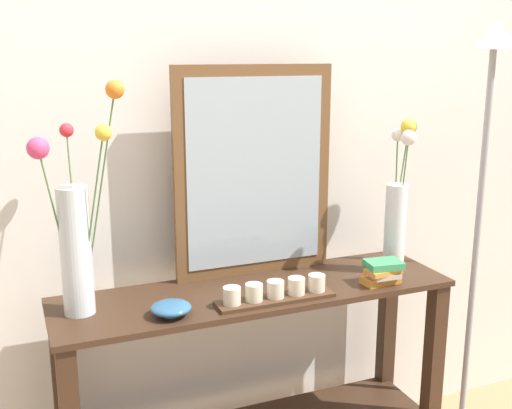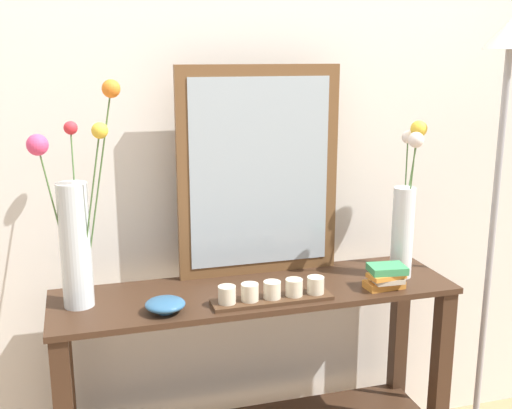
{
  "view_description": "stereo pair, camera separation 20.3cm",
  "coord_description": "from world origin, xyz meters",
  "px_view_note": "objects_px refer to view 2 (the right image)",
  "views": [
    {
      "loc": [
        -0.75,
        -1.83,
        1.56
      ],
      "look_at": [
        0.0,
        0.0,
        1.07
      ],
      "focal_mm": 43.93,
      "sensor_mm": 36.0,
      "label": 1
    },
    {
      "loc": [
        -0.55,
        -1.9,
        1.56
      ],
      "look_at": [
        0.0,
        0.0,
        1.07
      ],
      "focal_mm": 43.93,
      "sensor_mm": 36.0,
      "label": 2
    }
  ],
  "objects_px": {
    "floor_lamp": "(497,179)",
    "vase_right": "(405,215)",
    "console_table": "(256,370)",
    "tall_vase_left": "(75,229)",
    "book_stack": "(386,277)",
    "mirror_leaning": "(259,172)",
    "candle_tray": "(272,293)",
    "decorative_bowl": "(165,304)"
  },
  "relations": [
    {
      "from": "vase_right",
      "to": "decorative_bowl",
      "type": "height_order",
      "value": "vase_right"
    },
    {
      "from": "vase_right",
      "to": "mirror_leaning",
      "type": "bearing_deg",
      "value": 159.56
    },
    {
      "from": "candle_tray",
      "to": "vase_right",
      "type": "bearing_deg",
      "value": 10.66
    },
    {
      "from": "tall_vase_left",
      "to": "console_table",
      "type": "bearing_deg",
      "value": -1.73
    },
    {
      "from": "console_table",
      "to": "tall_vase_left",
      "type": "relative_size",
      "value": 1.93
    },
    {
      "from": "vase_right",
      "to": "candle_tray",
      "type": "xyz_separation_m",
      "value": [
        -0.51,
        -0.1,
        -0.2
      ]
    },
    {
      "from": "tall_vase_left",
      "to": "decorative_bowl",
      "type": "bearing_deg",
      "value": -26.7
    },
    {
      "from": "candle_tray",
      "to": "book_stack",
      "type": "distance_m",
      "value": 0.4
    },
    {
      "from": "decorative_bowl",
      "to": "book_stack",
      "type": "distance_m",
      "value": 0.74
    },
    {
      "from": "book_stack",
      "to": "floor_lamp",
      "type": "relative_size",
      "value": 0.08
    },
    {
      "from": "decorative_bowl",
      "to": "mirror_leaning",
      "type": "bearing_deg",
      "value": 35.12
    },
    {
      "from": "vase_right",
      "to": "console_table",
      "type": "bearing_deg",
      "value": 177.84
    },
    {
      "from": "candle_tray",
      "to": "console_table",
      "type": "bearing_deg",
      "value": 99.41
    },
    {
      "from": "floor_lamp",
      "to": "mirror_leaning",
      "type": "bearing_deg",
      "value": 163.73
    },
    {
      "from": "vase_right",
      "to": "decorative_bowl",
      "type": "bearing_deg",
      "value": -174.12
    },
    {
      "from": "console_table",
      "to": "book_stack",
      "type": "distance_m",
      "value": 0.55
    },
    {
      "from": "floor_lamp",
      "to": "vase_right",
      "type": "bearing_deg",
      "value": 170.22
    },
    {
      "from": "tall_vase_left",
      "to": "vase_right",
      "type": "distance_m",
      "value": 1.11
    },
    {
      "from": "console_table",
      "to": "mirror_leaning",
      "type": "relative_size",
      "value": 1.83
    },
    {
      "from": "mirror_leaning",
      "to": "decorative_bowl",
      "type": "relative_size",
      "value": 5.94
    },
    {
      "from": "tall_vase_left",
      "to": "book_stack",
      "type": "height_order",
      "value": "tall_vase_left"
    },
    {
      "from": "mirror_leaning",
      "to": "tall_vase_left",
      "type": "height_order",
      "value": "mirror_leaning"
    },
    {
      "from": "console_table",
      "to": "floor_lamp",
      "type": "distance_m",
      "value": 1.08
    },
    {
      "from": "mirror_leaning",
      "to": "floor_lamp",
      "type": "bearing_deg",
      "value": -16.27
    },
    {
      "from": "mirror_leaning",
      "to": "floor_lamp",
      "type": "xyz_separation_m",
      "value": [
        0.8,
        -0.23,
        -0.02
      ]
    },
    {
      "from": "candle_tray",
      "to": "tall_vase_left",
      "type": "bearing_deg",
      "value": 167.17
    },
    {
      "from": "mirror_leaning",
      "to": "vase_right",
      "type": "relative_size",
      "value": 1.35
    },
    {
      "from": "decorative_bowl",
      "to": "candle_tray",
      "type": "bearing_deg",
      "value": -1.49
    },
    {
      "from": "tall_vase_left",
      "to": "floor_lamp",
      "type": "relative_size",
      "value": 0.42
    },
    {
      "from": "console_table",
      "to": "mirror_leaning",
      "type": "xyz_separation_m",
      "value": [
        0.06,
        0.16,
        0.67
      ]
    },
    {
      "from": "candle_tray",
      "to": "book_stack",
      "type": "bearing_deg",
      "value": 0.01
    },
    {
      "from": "console_table",
      "to": "book_stack",
      "type": "height_order",
      "value": "book_stack"
    },
    {
      "from": "vase_right",
      "to": "book_stack",
      "type": "distance_m",
      "value": 0.24
    },
    {
      "from": "mirror_leaning",
      "to": "decorative_bowl",
      "type": "bearing_deg",
      "value": -144.88
    },
    {
      "from": "book_stack",
      "to": "floor_lamp",
      "type": "bearing_deg",
      "value": 5.4
    },
    {
      "from": "mirror_leaning",
      "to": "floor_lamp",
      "type": "relative_size",
      "value": 0.44
    },
    {
      "from": "vase_right",
      "to": "book_stack",
      "type": "bearing_deg",
      "value": -139.45
    },
    {
      "from": "mirror_leaning",
      "to": "decorative_bowl",
      "type": "xyz_separation_m",
      "value": [
        -0.38,
        -0.27,
        -0.34
      ]
    },
    {
      "from": "console_table",
      "to": "mirror_leaning",
      "type": "height_order",
      "value": "mirror_leaning"
    },
    {
      "from": "mirror_leaning",
      "to": "tall_vase_left",
      "type": "relative_size",
      "value": 1.05
    },
    {
      "from": "mirror_leaning",
      "to": "floor_lamp",
      "type": "distance_m",
      "value": 0.83
    },
    {
      "from": "console_table",
      "to": "book_stack",
      "type": "xyz_separation_m",
      "value": [
        0.42,
        -0.12,
        0.34
      ]
    }
  ]
}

